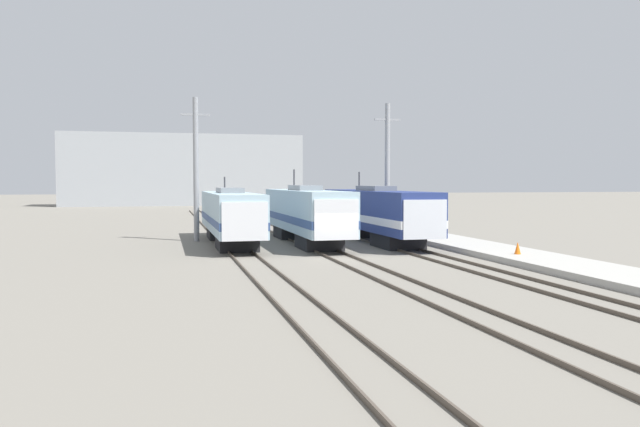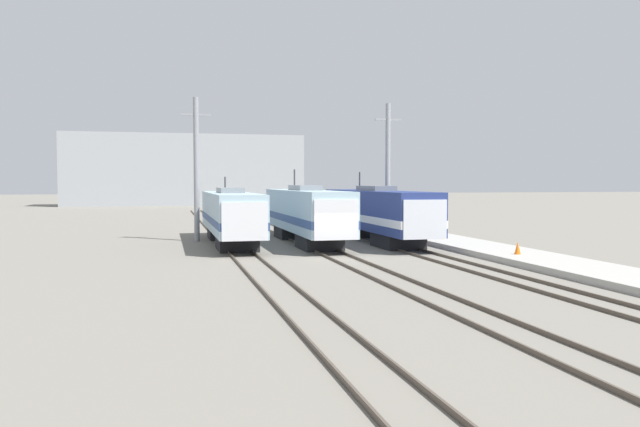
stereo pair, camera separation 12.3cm
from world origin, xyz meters
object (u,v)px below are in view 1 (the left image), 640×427
at_px(catenary_tower_right, 387,169).
at_px(traffic_cone, 518,248).
at_px(locomotive_far_left, 231,215).
at_px(locomotive_far_right, 378,213).
at_px(catenary_tower_left, 196,168).
at_px(locomotive_center, 306,214).

height_order(catenary_tower_right, traffic_cone, catenary_tower_right).
height_order(locomotive_far_left, catenary_tower_right, catenary_tower_right).
height_order(locomotive_far_right, catenary_tower_left, catenary_tower_left).
bearing_deg(locomotive_center, catenary_tower_right, 26.37).
bearing_deg(traffic_cone, catenary_tower_left, 136.68).
height_order(catenary_tower_left, catenary_tower_right, same).
bearing_deg(locomotive_far_right, locomotive_center, 177.08).
distance_m(locomotive_center, traffic_cone, 15.16).
xyz_separation_m(catenary_tower_right, traffic_cone, (1.86, -15.61, -4.66)).
distance_m(catenary_tower_right, traffic_cone, 16.39).
height_order(locomotive_far_left, traffic_cone, locomotive_far_left).
height_order(locomotive_far_left, catenary_tower_left, catenary_tower_left).
bearing_deg(locomotive_far_left, locomotive_center, -6.82).
distance_m(catenary_tower_left, traffic_cone, 23.22).
distance_m(locomotive_center, locomotive_far_right, 5.20).
height_order(locomotive_far_right, catenary_tower_right, catenary_tower_right).
bearing_deg(locomotive_far_left, traffic_cone, -41.19).
bearing_deg(locomotive_center, locomotive_far_right, -2.92).
xyz_separation_m(locomotive_far_right, traffic_cone, (4.01, -11.70, -1.41)).
distance_m(locomotive_far_right, catenary_tower_left, 13.53).
distance_m(catenary_tower_left, catenary_tower_right, 14.69).
bearing_deg(locomotive_far_left, locomotive_far_right, -4.87).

